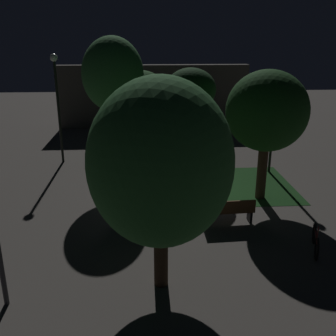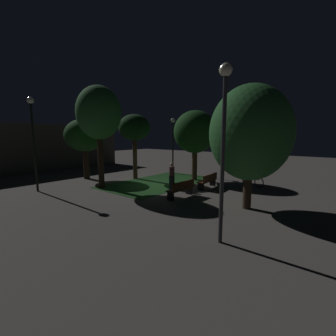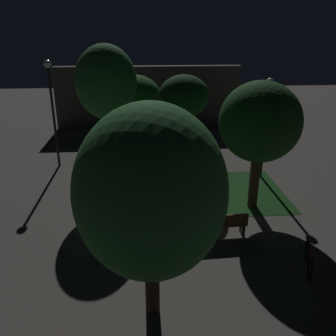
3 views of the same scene
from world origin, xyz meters
The scene contains 14 objects.
ground_plane centered at (0.00, 0.00, 0.00)m, with size 60.00×60.00×0.00m, color #56514C.
grass_lawn centered at (0.86, 0.32, 0.01)m, with size 7.97×4.48×0.01m, color #194219.
bench_lawn_edge centered at (-1.39, -3.16, 0.48)m, with size 1.81×0.52×0.88m.
bench_back_row centered at (1.39, -3.16, 0.48)m, with size 1.82×0.58×0.88m.
tree_tall_center centered at (0.74, 2.62, 3.71)m, with size 2.29×2.29×4.73m.
tree_near_wall centered at (-1.01, -6.42, 3.28)m, with size 3.42×3.42×5.30m.
tree_back_left centered at (-1.56, 5.44, 3.18)m, with size 2.86×2.86×4.40m.
tree_right_canopy centered at (-2.67, 1.96, 4.47)m, with size 2.62×2.62×6.09m.
tree_left_canopy centered at (3.13, -1.06, 3.43)m, with size 3.03×3.03×4.95m.
lamp_post_near_wall centered at (4.43, 1.94, 3.14)m, with size 0.36×0.36×4.63m.
lamp_post_plaza_west centered at (-5.53, 4.07, 3.51)m, with size 0.36×0.36×5.28m.
bicycle centered at (3.61, -5.09, 0.34)m, with size 0.60×1.55×0.93m.
pedestrian centered at (-0.27, -1.64, 0.85)m, with size 0.32×0.32×1.61m.
building_wall_backdrop centered at (-0.72, 11.84, 2.11)m, with size 12.90×0.80×4.22m, color #4C4742.
Camera 3 is at (-1.14, -13.54, 6.66)m, focal length 38.13 mm.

